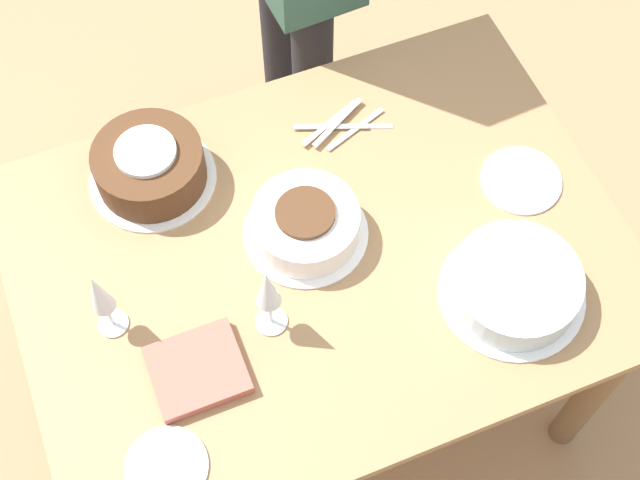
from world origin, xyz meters
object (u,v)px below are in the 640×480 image
(cake_center_white, at_px, (306,224))
(wine_glass_far, at_px, (268,291))
(wine_glass_near, at_px, (100,297))
(cake_back_decorated, at_px, (515,286))
(cake_front_chocolate, at_px, (150,166))

(cake_center_white, xyz_separation_m, wine_glass_far, (0.14, 0.16, 0.10))
(wine_glass_near, bearing_deg, wine_glass_far, 159.86)
(cake_back_decorated, bearing_deg, wine_glass_near, -16.79)
(cake_front_chocolate, relative_size, wine_glass_near, 1.39)
(cake_back_decorated, bearing_deg, wine_glass_far, -14.65)
(cake_center_white, height_order, wine_glass_near, wine_glass_near)
(cake_back_decorated, bearing_deg, cake_center_white, -40.51)
(cake_center_white, bearing_deg, cake_front_chocolate, -44.20)
(cake_front_chocolate, height_order, cake_back_decorated, cake_front_chocolate)
(wine_glass_near, bearing_deg, cake_front_chocolate, -119.34)
(cake_front_chocolate, bearing_deg, cake_center_white, 135.80)
(cake_front_chocolate, height_order, wine_glass_near, wine_glass_near)
(cake_center_white, xyz_separation_m, cake_front_chocolate, (0.26, -0.25, 0.01))
(wine_glass_far, bearing_deg, cake_center_white, -130.11)
(cake_center_white, height_order, cake_front_chocolate, cake_front_chocolate)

